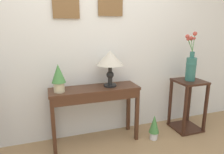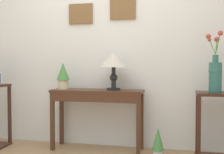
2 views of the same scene
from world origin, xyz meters
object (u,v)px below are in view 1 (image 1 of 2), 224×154
object	(u,v)px
potted_plant_on_console	(59,77)
pedestal_stand_right	(187,105)
potted_plant_floor	(154,126)
console_table	(95,97)
flower_vase_tall_right	(191,65)
table_lamp	(110,60)

from	to	relation	value
potted_plant_on_console	pedestal_stand_right	bearing A→B (deg)	-2.08
potted_plant_on_console	potted_plant_floor	xyz separation A→B (m)	(1.20, -0.18, -0.74)
pedestal_stand_right	potted_plant_on_console	bearing A→B (deg)	177.92
potted_plant_on_console	potted_plant_floor	bearing A→B (deg)	-8.48
console_table	flower_vase_tall_right	world-z (taller)	flower_vase_tall_right
pedestal_stand_right	flower_vase_tall_right	size ratio (longest dim) A/B	1.11
potted_plant_floor	pedestal_stand_right	bearing A→B (deg)	10.50
console_table	flower_vase_tall_right	distance (m)	1.42
console_table	pedestal_stand_right	size ratio (longest dim) A/B	1.50
pedestal_stand_right	potted_plant_floor	world-z (taller)	pedestal_stand_right
console_table	table_lamp	xyz separation A→B (m)	(0.21, 0.02, 0.47)
table_lamp	pedestal_stand_right	distance (m)	1.37
table_lamp	potted_plant_floor	size ratio (longest dim) A/B	1.29
pedestal_stand_right	flower_vase_tall_right	distance (m)	0.60
console_table	potted_plant_floor	world-z (taller)	console_table
potted_plant_floor	potted_plant_on_console	bearing A→B (deg)	171.52
console_table	pedestal_stand_right	distance (m)	1.40
pedestal_stand_right	flower_vase_tall_right	xyz separation A→B (m)	(-0.00, 0.00, 0.60)
flower_vase_tall_right	console_table	bearing A→B (deg)	176.80
table_lamp	flower_vase_tall_right	size ratio (longest dim) A/B	0.68
potted_plant_on_console	flower_vase_tall_right	size ratio (longest dim) A/B	0.49
console_table	pedestal_stand_right	bearing A→B (deg)	-3.34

